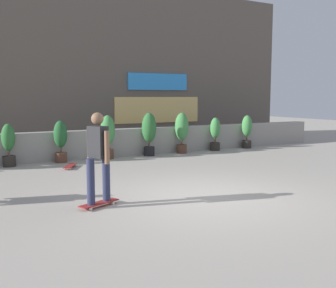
{
  "coord_description": "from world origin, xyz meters",
  "views": [
    {
      "loc": [
        -4.33,
        -6.44,
        1.97
      ],
      "look_at": [
        0.0,
        1.5,
        0.9
      ],
      "focal_mm": 42.88,
      "sensor_mm": 36.0,
      "label": 1
    }
  ],
  "objects_px": {
    "potted_plant_4": "(108,134)",
    "potted_plant_6": "(182,130)",
    "potted_plant_5": "(149,131)",
    "potted_plant_7": "(215,133)",
    "potted_plant_3": "(61,140)",
    "skateboard_near_camera": "(70,166)",
    "potted_plant_2": "(8,144)",
    "potted_plant_8": "(247,130)",
    "skater_mid_plaza": "(98,155)"
  },
  "relations": [
    {
      "from": "potted_plant_2",
      "to": "potted_plant_8",
      "type": "distance_m",
      "value": 8.57
    },
    {
      "from": "potted_plant_7",
      "to": "skater_mid_plaza",
      "type": "height_order",
      "value": "skater_mid_plaza"
    },
    {
      "from": "potted_plant_6",
      "to": "skater_mid_plaza",
      "type": "bearing_deg",
      "value": -132.66
    },
    {
      "from": "potted_plant_5",
      "to": "potted_plant_6",
      "type": "distance_m",
      "value": 1.26
    },
    {
      "from": "potted_plant_8",
      "to": "potted_plant_2",
      "type": "bearing_deg",
      "value": -180.0
    },
    {
      "from": "potted_plant_4",
      "to": "potted_plant_3",
      "type": "bearing_deg",
      "value": 180.0
    },
    {
      "from": "potted_plant_6",
      "to": "potted_plant_7",
      "type": "distance_m",
      "value": 1.43
    },
    {
      "from": "potted_plant_4",
      "to": "skateboard_near_camera",
      "type": "relative_size",
      "value": 1.74
    },
    {
      "from": "potted_plant_7",
      "to": "potted_plant_8",
      "type": "relative_size",
      "value": 0.96
    },
    {
      "from": "potted_plant_2",
      "to": "skateboard_near_camera",
      "type": "relative_size",
      "value": 1.53
    },
    {
      "from": "potted_plant_6",
      "to": "skateboard_near_camera",
      "type": "distance_m",
      "value": 4.41
    },
    {
      "from": "skateboard_near_camera",
      "to": "potted_plant_8",
      "type": "bearing_deg",
      "value": 8.43
    },
    {
      "from": "potted_plant_5",
      "to": "potted_plant_6",
      "type": "height_order",
      "value": "potted_plant_5"
    },
    {
      "from": "potted_plant_6",
      "to": "potted_plant_3",
      "type": "bearing_deg",
      "value": 180.0
    },
    {
      "from": "potted_plant_4",
      "to": "skateboard_near_camera",
      "type": "xyz_separation_m",
      "value": [
        -1.5,
        -1.06,
        -0.73
      ]
    },
    {
      "from": "potted_plant_3",
      "to": "skater_mid_plaza",
      "type": "distance_m",
      "value": 5.25
    },
    {
      "from": "skateboard_near_camera",
      "to": "potted_plant_4",
      "type": "bearing_deg",
      "value": 35.14
    },
    {
      "from": "potted_plant_5",
      "to": "skater_mid_plaza",
      "type": "bearing_deg",
      "value": -124.18
    },
    {
      "from": "potted_plant_4",
      "to": "potted_plant_5",
      "type": "xyz_separation_m",
      "value": [
        1.45,
        0.0,
        0.04
      ]
    },
    {
      "from": "potted_plant_5",
      "to": "potted_plant_2",
      "type": "bearing_deg",
      "value": 180.0
    },
    {
      "from": "potted_plant_4",
      "to": "skater_mid_plaza",
      "type": "height_order",
      "value": "skater_mid_plaza"
    },
    {
      "from": "potted_plant_5",
      "to": "potted_plant_7",
      "type": "bearing_deg",
      "value": 0.0
    },
    {
      "from": "potted_plant_3",
      "to": "skateboard_near_camera",
      "type": "bearing_deg",
      "value": -90.53
    },
    {
      "from": "potted_plant_7",
      "to": "potted_plant_8",
      "type": "height_order",
      "value": "potted_plant_8"
    },
    {
      "from": "potted_plant_2",
      "to": "potted_plant_6",
      "type": "xyz_separation_m",
      "value": [
        5.67,
        -0.0,
        0.16
      ]
    },
    {
      "from": "potted_plant_2",
      "to": "potted_plant_7",
      "type": "height_order",
      "value": "potted_plant_2"
    },
    {
      "from": "potted_plant_2",
      "to": "potted_plant_7",
      "type": "distance_m",
      "value": 7.09
    },
    {
      "from": "potted_plant_7",
      "to": "skateboard_near_camera",
      "type": "bearing_deg",
      "value": -169.4
    },
    {
      "from": "potted_plant_6",
      "to": "potted_plant_7",
      "type": "bearing_deg",
      "value": 0.0
    },
    {
      "from": "potted_plant_2",
      "to": "skateboard_near_camera",
      "type": "height_order",
      "value": "potted_plant_2"
    },
    {
      "from": "potted_plant_3",
      "to": "potted_plant_8",
      "type": "relative_size",
      "value": 1.0
    },
    {
      "from": "potted_plant_6",
      "to": "skateboard_near_camera",
      "type": "relative_size",
      "value": 1.78
    },
    {
      "from": "potted_plant_3",
      "to": "potted_plant_4",
      "type": "distance_m",
      "value": 1.49
    },
    {
      "from": "potted_plant_3",
      "to": "potted_plant_8",
      "type": "height_order",
      "value": "potted_plant_3"
    },
    {
      "from": "potted_plant_3",
      "to": "potted_plant_4",
      "type": "xyz_separation_m",
      "value": [
        1.49,
        -0.0,
        0.1
      ]
    },
    {
      "from": "potted_plant_5",
      "to": "potted_plant_8",
      "type": "xyz_separation_m",
      "value": [
        4.17,
        0.0,
        -0.14
      ]
    },
    {
      "from": "potted_plant_2",
      "to": "potted_plant_4",
      "type": "relative_size",
      "value": 0.88
    },
    {
      "from": "potted_plant_8",
      "to": "skateboard_near_camera",
      "type": "height_order",
      "value": "potted_plant_8"
    },
    {
      "from": "potted_plant_5",
      "to": "potted_plant_6",
      "type": "xyz_separation_m",
      "value": [
        1.26,
        0.0,
        -0.02
      ]
    },
    {
      "from": "potted_plant_2",
      "to": "potted_plant_5",
      "type": "xyz_separation_m",
      "value": [
        4.4,
        -0.0,
        0.18
      ]
    },
    {
      "from": "potted_plant_5",
      "to": "potted_plant_8",
      "type": "distance_m",
      "value": 4.17
    },
    {
      "from": "potted_plant_4",
      "to": "potted_plant_6",
      "type": "height_order",
      "value": "potted_plant_6"
    },
    {
      "from": "potted_plant_5",
      "to": "potted_plant_7",
      "type": "height_order",
      "value": "potted_plant_5"
    },
    {
      "from": "potted_plant_2",
      "to": "potted_plant_6",
      "type": "distance_m",
      "value": 5.67
    },
    {
      "from": "potted_plant_5",
      "to": "potted_plant_7",
      "type": "xyz_separation_m",
      "value": [
        2.69,
        0.0,
        -0.18
      ]
    },
    {
      "from": "skater_mid_plaza",
      "to": "potted_plant_5",
      "type": "bearing_deg",
      "value": 55.82
    },
    {
      "from": "potted_plant_4",
      "to": "skater_mid_plaza",
      "type": "xyz_separation_m",
      "value": [
        -2.09,
        -5.21,
        0.15
      ]
    },
    {
      "from": "potted_plant_6",
      "to": "skateboard_near_camera",
      "type": "xyz_separation_m",
      "value": [
        -4.22,
        -1.06,
        -0.75
      ]
    },
    {
      "from": "potted_plant_8",
      "to": "potted_plant_4",
      "type": "bearing_deg",
      "value": -180.0
    },
    {
      "from": "potted_plant_4",
      "to": "potted_plant_2",
      "type": "bearing_deg",
      "value": 180.0
    }
  ]
}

